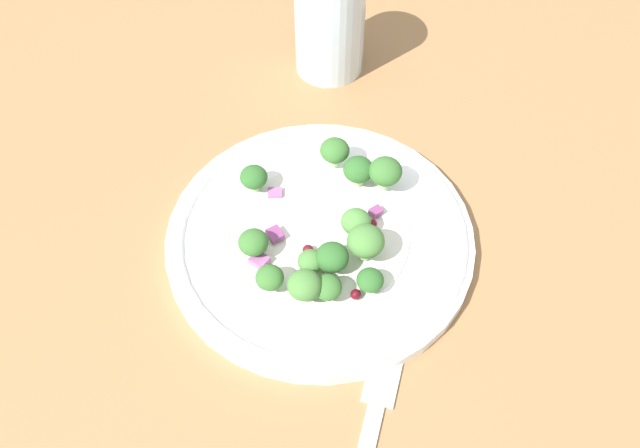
% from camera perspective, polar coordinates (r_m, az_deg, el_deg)
% --- Properties ---
extents(ground_plane, '(1.80, 1.80, 0.02)m').
position_cam_1_polar(ground_plane, '(0.59, -2.38, -3.19)').
color(ground_plane, olive).
extents(plate, '(0.26, 0.26, 0.02)m').
position_cam_1_polar(plate, '(0.58, 0.00, -1.08)').
color(plate, white).
rests_on(plate, ground_plane).
extents(dressing_pool, '(0.15, 0.15, 0.00)m').
position_cam_1_polar(dressing_pool, '(0.58, 0.00, -0.83)').
color(dressing_pool, white).
rests_on(dressing_pool, plate).
extents(broccoli_floret_0, '(0.03, 0.03, 0.03)m').
position_cam_1_polar(broccoli_floret_0, '(0.53, -1.64, -5.13)').
color(broccoli_floret_0, '#ADD18E').
rests_on(broccoli_floret_0, plate).
extents(broccoli_floret_1, '(0.02, 0.02, 0.02)m').
position_cam_1_polar(broccoli_floret_1, '(0.55, -5.38, -1.92)').
color(broccoli_floret_1, '#ADD18E').
rests_on(broccoli_floret_1, plate).
extents(broccoli_floret_2, '(0.03, 0.03, 0.03)m').
position_cam_1_polar(broccoli_floret_2, '(0.54, 1.00, -2.77)').
color(broccoli_floret_2, '#9EC684').
rests_on(broccoli_floret_2, plate).
extents(broccoli_floret_3, '(0.02, 0.02, 0.02)m').
position_cam_1_polar(broccoli_floret_3, '(0.53, 0.63, -5.23)').
color(broccoli_floret_3, '#ADD18E').
rests_on(broccoli_floret_3, plate).
extents(broccoli_floret_4, '(0.02, 0.02, 0.02)m').
position_cam_1_polar(broccoli_floret_4, '(0.54, 4.12, -4.64)').
color(broccoli_floret_4, '#9EC684').
rests_on(broccoli_floret_4, plate).
extents(broccoli_floret_5, '(0.02, 0.02, 0.02)m').
position_cam_1_polar(broccoli_floret_5, '(0.55, -0.78, -3.09)').
color(broccoli_floret_5, '#8EB77A').
rests_on(broccoli_floret_5, plate).
extents(broccoli_floret_6, '(0.02, 0.02, 0.02)m').
position_cam_1_polar(broccoli_floret_6, '(0.60, -5.45, 3.81)').
color(broccoli_floret_6, '#9EC684').
rests_on(broccoli_floret_6, plate).
extents(broccoli_floret_7, '(0.02, 0.02, 0.02)m').
position_cam_1_polar(broccoli_floret_7, '(0.54, -4.14, -4.43)').
color(broccoli_floret_7, '#9EC684').
rests_on(broccoli_floret_7, plate).
extents(broccoli_floret_8, '(0.03, 0.03, 0.03)m').
position_cam_1_polar(broccoli_floret_8, '(0.61, 1.21, 6.01)').
color(broccoli_floret_8, '#9EC684').
rests_on(broccoli_floret_8, plate).
extents(broccoli_floret_9, '(0.03, 0.03, 0.03)m').
position_cam_1_polar(broccoli_floret_9, '(0.59, 5.37, 4.28)').
color(broccoli_floret_9, '#8EB77A').
rests_on(broccoli_floret_9, plate).
extents(broccoli_floret_10, '(0.03, 0.03, 0.03)m').
position_cam_1_polar(broccoli_floret_10, '(0.60, 3.16, 4.43)').
color(broccoli_floret_10, '#ADD18E').
rests_on(broccoli_floret_10, plate).
extents(broccoli_floret_11, '(0.02, 0.02, 0.03)m').
position_cam_1_polar(broccoli_floret_11, '(0.57, 2.94, 0.20)').
color(broccoli_floret_11, '#9EC684').
rests_on(broccoli_floret_11, plate).
extents(broccoli_floret_12, '(0.03, 0.03, 0.03)m').
position_cam_1_polar(broccoli_floret_12, '(0.55, 3.76, -1.45)').
color(broccoli_floret_12, '#9EC684').
rests_on(broccoli_floret_12, plate).
extents(cranberry_0, '(0.01, 0.01, 0.01)m').
position_cam_1_polar(cranberry_0, '(0.54, 2.95, -5.77)').
color(cranberry_0, '#4C0A14').
rests_on(cranberry_0, plate).
extents(cranberry_1, '(0.01, 0.01, 0.01)m').
position_cam_1_polar(cranberry_1, '(0.54, 0.85, -5.23)').
color(cranberry_1, '#4C0A14').
rests_on(cranberry_1, plate).
extents(cranberry_2, '(0.01, 0.01, 0.01)m').
position_cam_1_polar(cranberry_2, '(0.57, 4.44, -0.31)').
color(cranberry_2, maroon).
rests_on(cranberry_2, plate).
extents(cranberry_3, '(0.01, 0.01, 0.01)m').
position_cam_1_polar(cranberry_3, '(0.56, -0.99, -2.15)').
color(cranberry_3, maroon).
rests_on(cranberry_3, plate).
extents(onion_bit_0, '(0.01, 0.01, 0.01)m').
position_cam_1_polar(onion_bit_0, '(0.59, 4.60, 1.01)').
color(onion_bit_0, '#843D75').
rests_on(onion_bit_0, plate).
extents(onion_bit_1, '(0.02, 0.02, 0.01)m').
position_cam_1_polar(onion_bit_1, '(0.56, -4.99, -2.97)').
color(onion_bit_1, '#A35B93').
rests_on(onion_bit_1, plate).
extents(onion_bit_2, '(0.02, 0.01, 0.01)m').
position_cam_1_polar(onion_bit_2, '(0.57, -3.71, -0.84)').
color(onion_bit_2, '#843D75').
rests_on(onion_bit_2, plate).
extents(onion_bit_3, '(0.01, 0.01, 0.00)m').
position_cam_1_polar(onion_bit_3, '(0.60, -3.58, 2.56)').
color(onion_bit_3, '#A35B93').
rests_on(onion_bit_3, plate).
extents(water_glass, '(0.07, 0.07, 0.11)m').
position_cam_1_polar(water_glass, '(0.71, 0.80, 16.13)').
color(water_glass, silver).
rests_on(water_glass, ground_plane).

